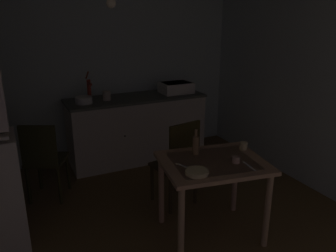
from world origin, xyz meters
TOP-DOWN VIEW (x-y plane):
  - ground_plane at (0.00, 0.00)m, footprint 5.04×5.04m
  - wall_back at (0.00, 1.96)m, footprint 4.14×0.10m
  - wall_right at (2.07, 0.00)m, footprint 0.10×3.93m
  - counter_cabinet at (0.45, 1.59)m, footprint 1.90×0.64m
  - sink_basin at (1.06, 1.59)m, footprint 0.44×0.34m
  - hand_pump at (-0.17, 1.64)m, footprint 0.05×0.27m
  - mixing_bowl_counter at (-0.27, 1.54)m, footprint 0.21×0.21m
  - stoneware_crock at (0.04, 1.59)m, footprint 0.10×0.10m
  - dining_table at (0.44, -0.38)m, footprint 1.02×0.87m
  - chair_far_side at (0.40, 0.21)m, footprint 0.47×0.47m
  - chair_by_counter at (-0.87, 0.95)m, footprint 0.53×0.53m
  - serving_bowl_wide at (0.18, -0.54)m, footprint 0.19×0.19m
  - teacup_cream at (0.86, -0.27)m, footprint 0.07×0.07m
  - mug_tall at (0.60, -0.50)m, footprint 0.07×0.07m
  - glass_bottle at (0.38, -0.18)m, footprint 0.06×0.06m
  - table_knife at (0.66, -0.61)m, footprint 0.04×0.20m
  - teaspoon_near_bowl at (0.15, -0.35)m, footprint 0.07×0.13m
  - pendant_bulb at (-0.28, 0.12)m, footprint 0.08×0.08m

SIDE VIEW (x-z plane):
  - ground_plane at x=0.00m, z-range 0.00..0.00m
  - counter_cabinet at x=0.45m, z-range 0.00..0.91m
  - chair_by_counter at x=-0.87m, z-range 0.03..0.95m
  - chair_far_side at x=0.40m, z-range 0.02..0.99m
  - dining_table at x=0.44m, z-range 0.26..1.01m
  - table_knife at x=0.66m, z-range 0.75..0.76m
  - teaspoon_near_bowl at x=0.15m, z-range 0.75..0.76m
  - serving_bowl_wide at x=0.18m, z-range 0.75..0.78m
  - mug_tall at x=0.60m, z-range 0.75..0.81m
  - teacup_cream at x=0.86m, z-range 0.75..0.82m
  - glass_bottle at x=0.38m, z-range 0.73..0.97m
  - mixing_bowl_counter at x=-0.27m, z-range 0.91..1.00m
  - stoneware_crock at x=0.04m, z-range 0.91..1.03m
  - sink_basin at x=1.06m, z-range 0.91..1.06m
  - hand_pump at x=-0.17m, z-range 0.88..1.27m
  - wall_back at x=0.00m, z-range 0.00..2.47m
  - wall_right at x=2.07m, z-range 0.00..2.47m
  - pendant_bulb at x=-0.28m, z-range 2.04..2.12m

